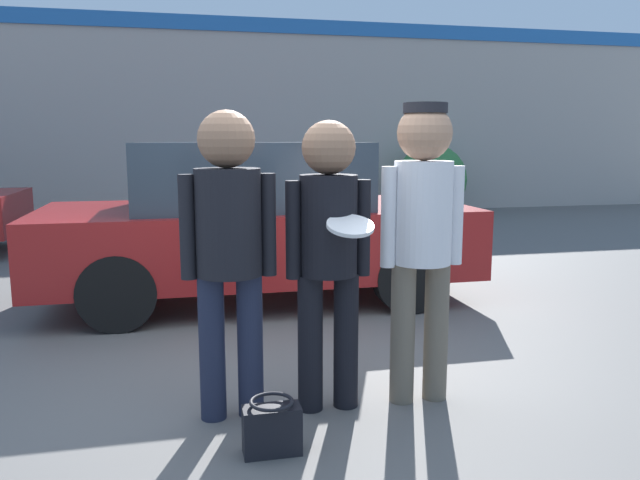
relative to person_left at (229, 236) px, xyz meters
name	(u,v)px	position (x,y,z in m)	size (l,w,h in m)	color
ground_plane	(271,385)	(0.29, 0.42, -1.07)	(56.00, 56.00, 0.00)	#5B5956
storefront_building	(203,116)	(0.29, 10.06, 1.01)	(24.00, 0.22, 4.12)	#B2A89E
person_left	(229,236)	(0.00, 0.00, 0.00)	(0.54, 0.37, 1.78)	#1E2338
person_middle_with_frisbee	(329,241)	(0.58, -0.01, -0.05)	(0.51, 0.54, 1.72)	black
person_right	(422,223)	(1.16, -0.02, 0.04)	(0.52, 0.35, 1.82)	#665B4C
parked_car_near	(255,222)	(0.48, 2.73, -0.29)	(4.21, 1.90, 1.58)	maroon
shrub	(431,179)	(5.07, 9.11, -0.32)	(1.51, 1.51, 1.51)	#387A3D
handbag	(272,428)	(0.16, -0.49, -0.93)	(0.30, 0.23, 0.29)	black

